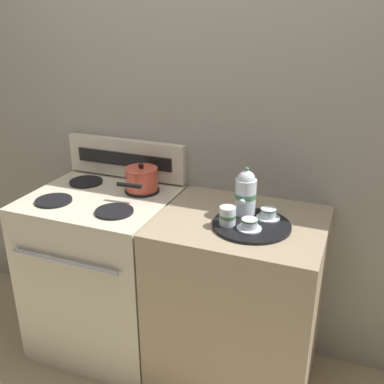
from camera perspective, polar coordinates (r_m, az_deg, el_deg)
name	(u,v)px	position (r m, az deg, el deg)	size (l,w,h in m)	color
ground_plane	(171,356)	(2.64, -2.66, -20.06)	(6.00, 6.00, 0.00)	tan
wall_back	(194,148)	(2.36, 0.20, 5.61)	(6.00, 0.05, 2.20)	#9E998E
stove	(106,272)	(2.52, -10.92, -9.96)	(0.71, 0.65, 0.91)	beige
control_panel	(126,158)	(2.50, -8.39, 4.28)	(0.70, 0.05, 0.21)	beige
side_counter	(237,303)	(2.26, 5.79, -13.84)	(0.75, 0.62, 0.90)	tan
saucepan	(141,179)	(2.32, -6.44, 1.68)	(0.17, 0.25, 0.14)	#D14C38
serving_tray	(251,225)	(1.97, 7.56, -4.19)	(0.34, 0.34, 0.01)	black
teapot	(245,193)	(2.02, 6.81, -0.09)	(0.10, 0.16, 0.23)	silver
teacup_left	(268,214)	(2.02, 9.67, -2.71)	(0.11, 0.11, 0.05)	silver
teacup_right	(249,224)	(1.91, 7.30, -4.07)	(0.11, 0.11, 0.05)	silver
creamer_jug	(228,216)	(1.94, 4.54, -3.03)	(0.07, 0.07, 0.08)	silver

